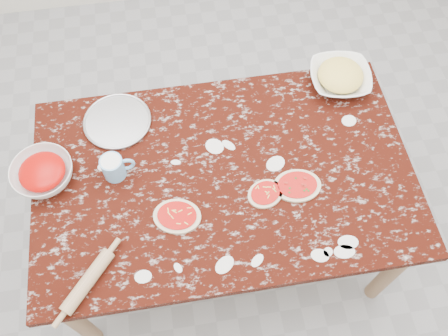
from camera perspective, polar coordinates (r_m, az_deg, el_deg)
ground at (r=2.69m, az=0.00°, el=-8.38°), size 4.00×4.00×0.00m
worktable at (r=2.08m, az=0.00°, el=-1.79°), size 1.60×1.00×0.75m
pizza_tray at (r=2.19m, az=-12.64°, el=5.44°), size 0.30×0.30×0.01m
sauce_bowl at (r=2.10m, az=-20.83°, el=-0.62°), size 0.29×0.29×0.08m
cheese_bowl at (r=2.32m, az=13.69°, el=10.44°), size 0.31×0.31×0.07m
flour_mug at (r=2.01m, az=-13.03°, el=0.11°), size 0.14×0.09×0.11m
pizza_left at (r=1.92m, az=-5.64°, el=-5.76°), size 0.22×0.19×0.02m
pizza_mid at (r=1.96m, az=4.97°, el=-3.08°), size 0.19×0.17×0.02m
pizza_right at (r=1.99m, az=8.76°, el=-2.09°), size 0.21×0.16×0.02m
rolling_pin at (r=1.87m, az=-16.00°, el=-12.90°), size 0.21×0.23×0.05m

